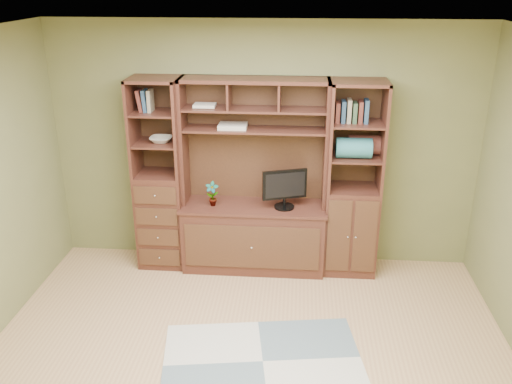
# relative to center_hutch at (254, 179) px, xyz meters

# --- Properties ---
(room) EXTENTS (4.60, 4.10, 2.64)m
(room) POSITION_rel_center_hutch_xyz_m (0.08, -1.73, 0.28)
(room) COLOR tan
(room) RESTS_ON ground
(center_hutch) EXTENTS (1.54, 0.53, 2.05)m
(center_hutch) POSITION_rel_center_hutch_xyz_m (0.00, 0.00, 0.00)
(center_hutch) COLOR #442017
(center_hutch) RESTS_ON ground
(left_tower) EXTENTS (0.50, 0.45, 2.05)m
(left_tower) POSITION_rel_center_hutch_xyz_m (-1.00, 0.04, 0.00)
(left_tower) COLOR #442017
(left_tower) RESTS_ON ground
(right_tower) EXTENTS (0.55, 0.45, 2.05)m
(right_tower) POSITION_rel_center_hutch_xyz_m (1.02, 0.04, 0.00)
(right_tower) COLOR #442017
(right_tower) RESTS_ON ground
(rug) EXTENTS (1.79, 1.33, 0.01)m
(rug) POSITION_rel_center_hutch_xyz_m (0.21, -1.59, -1.02)
(rug) COLOR #939898
(rug) RESTS_ON ground
(monitor) EXTENTS (0.51, 0.35, 0.57)m
(monitor) POSITION_rel_center_hutch_xyz_m (0.32, -0.03, -0.01)
(monitor) COLOR black
(monitor) RESTS_ON center_hutch
(orchid) EXTENTS (0.14, 0.09, 0.26)m
(orchid) POSITION_rel_center_hutch_xyz_m (-0.43, -0.03, -0.16)
(orchid) COLOR #AC473A
(orchid) RESTS_ON center_hutch
(magazines) EXTENTS (0.29, 0.21, 0.04)m
(magazines) POSITION_rel_center_hutch_xyz_m (-0.22, 0.09, 0.54)
(magazines) COLOR beige
(magazines) RESTS_ON center_hutch
(bowl) EXTENTS (0.23, 0.23, 0.06)m
(bowl) POSITION_rel_center_hutch_xyz_m (-0.96, 0.04, 0.39)
(bowl) COLOR beige
(bowl) RESTS_ON left_tower
(blanket_teal) EXTENTS (0.35, 0.20, 0.20)m
(blanket_teal) POSITION_rel_center_hutch_xyz_m (1.00, -0.01, 0.37)
(blanket_teal) COLOR #2D7077
(blanket_teal) RESTS_ON right_tower
(blanket_red) EXTENTS (0.35, 0.20, 0.20)m
(blanket_red) POSITION_rel_center_hutch_xyz_m (1.13, 0.12, 0.36)
(blanket_red) COLOR brown
(blanket_red) RESTS_ON right_tower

